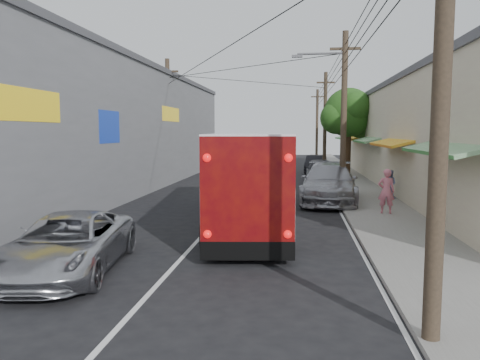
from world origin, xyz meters
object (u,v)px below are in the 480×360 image
Objects in this scene: jeepney at (68,244)px; pedestrian_far at (389,184)px; parked_car_mid at (320,170)px; parked_suv at (329,183)px; pedestrian_near at (386,191)px; coach_bus at (246,177)px; parked_car_far at (316,164)px.

jeepney is 3.61× the size of pedestrian_far.
parked_car_mid is at bearing -46.39° from pedestrian_far.
pedestrian_far is (3.00, -8.02, 0.02)m from parked_car_mid.
parked_car_mid is at bearing 94.08° from parked_suv.
jeepney is 2.81× the size of pedestrian_near.
coach_bus is 8.36× the size of pedestrian_far.
jeepney is at bearing 48.40° from pedestrian_near.
parked_car_mid reaches higher than pedestrian_far.
parked_car_far reaches higher than jeepney.
jeepney is at bearing -97.76° from parked_car_far.
pedestrian_near is (9.04, 8.69, 0.32)m from jeepney.
parked_suv reaches higher than parked_car_mid.
parked_suv is 8.91m from parked_car_mid.
parked_suv is at bearing -88.33° from parked_car_mid.
parked_car_mid is 2.62× the size of pedestrian_near.
parked_suv is at bearing 51.95° from coach_bus.
parked_suv is at bearing -55.94° from pedestrian_near.
pedestrian_near reaches higher than parked_suv.
pedestrian_far is at bearing 45.45° from jeepney.
pedestrian_far is (3.00, -15.02, 0.09)m from parked_car_far.
parked_car_far is (7.01, 28.17, 0.03)m from jeepney.
coach_bus is 2.62× the size of parked_car_far.
coach_bus is 14.89m from parked_car_mid.
pedestrian_far is at bearing -72.49° from parked_car_far.
coach_bus is 21.76m from parked_car_far.
coach_bus reaches higher than parked_car_mid.
parked_car_mid is 7.00m from parked_car_far.
parked_car_far is at bearing 68.75° from jeepney.
coach_bus reaches higher than jeepney.
coach_bus is 2.48× the size of parked_car_mid.
pedestrian_far is at bearing 38.65° from coach_bus.
pedestrian_near is 1.28× the size of pedestrian_far.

